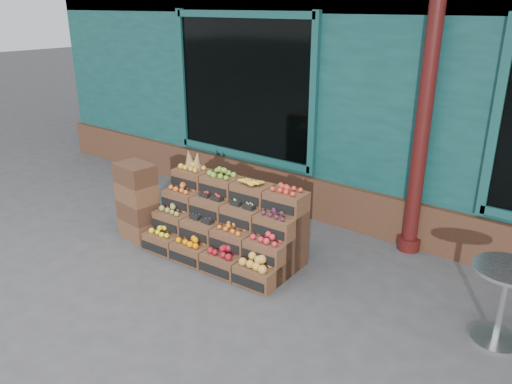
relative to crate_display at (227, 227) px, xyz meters
The scene contains 6 objects.
ground 0.84m from the crate_display, 45.67° to the right, with size 60.00×60.00×0.00m, color #3A3A3D.
shop_facade 5.03m from the crate_display, 83.40° to the left, with size 12.00×6.24×4.80m.
crate_display is the anchor object (origin of this frame).
spare_crates 1.29m from the crate_display, 164.14° to the right, with size 0.54×0.40×1.02m.
bistro_table 3.09m from the crate_display, ahead, with size 0.61×0.61×0.77m.
shopkeeper 2.43m from the crate_display, 104.91° to the left, with size 0.76×0.50×2.08m, color #164F2C.
Camera 1 is at (3.17, -3.61, 2.93)m, focal length 35.00 mm.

